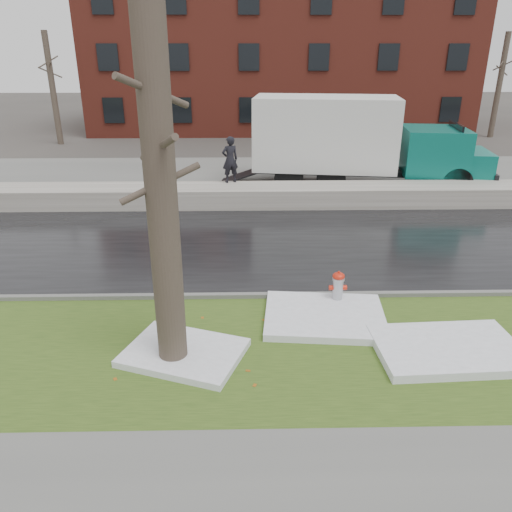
{
  "coord_description": "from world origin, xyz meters",
  "views": [
    {
      "loc": [
        -0.47,
        -9.67,
        5.6
      ],
      "look_at": [
        -0.23,
        1.28,
        1.0
      ],
      "focal_mm": 35.0,
      "sensor_mm": 36.0,
      "label": 1
    }
  ],
  "objects_px": {
    "fire_hydrant": "(338,287)",
    "box_truck": "(353,141)",
    "worker": "(230,160)",
    "tree": "(161,188)"
  },
  "relations": [
    {
      "from": "fire_hydrant",
      "to": "worker",
      "type": "distance_m",
      "value": 9.17
    },
    {
      "from": "box_truck",
      "to": "worker",
      "type": "xyz_separation_m",
      "value": [
        -5.11,
        -2.03,
        -0.35
      ]
    },
    {
      "from": "box_truck",
      "to": "worker",
      "type": "height_order",
      "value": "box_truck"
    },
    {
      "from": "fire_hydrant",
      "to": "box_truck",
      "type": "relative_size",
      "value": 0.07
    },
    {
      "from": "tree",
      "to": "box_truck",
      "type": "xyz_separation_m",
      "value": [
        5.93,
        12.9,
        -1.46
      ]
    },
    {
      "from": "tree",
      "to": "worker",
      "type": "height_order",
      "value": "tree"
    },
    {
      "from": "fire_hydrant",
      "to": "box_truck",
      "type": "height_order",
      "value": "box_truck"
    },
    {
      "from": "fire_hydrant",
      "to": "tree",
      "type": "bearing_deg",
      "value": -148.76
    },
    {
      "from": "worker",
      "to": "fire_hydrant",
      "type": "bearing_deg",
      "value": 85.09
    },
    {
      "from": "fire_hydrant",
      "to": "worker",
      "type": "xyz_separation_m",
      "value": [
        -2.7,
        8.69,
        1.14
      ]
    }
  ]
}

